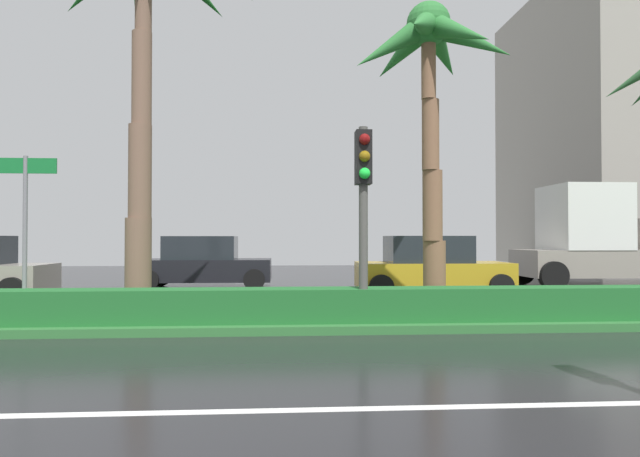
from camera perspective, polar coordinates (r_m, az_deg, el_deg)
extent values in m
cube|color=black|center=(12.85, -18.76, -8.59)|extent=(90.00, 42.00, 0.10)
cube|color=#2D6B33|center=(11.88, -20.02, -8.60)|extent=(85.50, 4.00, 0.15)
cube|color=#1E6028|center=(10.50, -22.17, -7.53)|extent=(76.50, 0.70, 0.60)
cylinder|color=brown|center=(11.85, -18.37, -3.60)|extent=(0.53, 0.53, 1.92)
cylinder|color=brown|center=(11.92, -18.20, 5.67)|extent=(0.47, 0.47, 1.92)
cylinder|color=brown|center=(12.29, -18.03, 14.61)|extent=(0.40, 0.40, 1.92)
cylinder|color=brown|center=(11.64, 11.81, -4.82)|extent=(0.46, 0.46, 1.45)
cylinder|color=brown|center=(11.57, 11.61, 2.36)|extent=(0.41, 0.41, 1.45)
cylinder|color=brown|center=(11.68, 11.41, 9.52)|extent=(0.35, 0.35, 1.45)
cylinder|color=brown|center=(11.97, 11.22, 16.43)|extent=(0.30, 0.30, 1.45)
sphere|color=#2B7232|center=(12.24, 11.20, 20.13)|extent=(0.90, 0.90, 0.90)
cone|color=#2B7232|center=(12.29, 15.28, 18.41)|extent=(1.93, 0.73, 1.19)
cone|color=#2B7232|center=(12.89, 12.52, 17.54)|extent=(1.53, 1.88, 1.15)
cone|color=#2B7232|center=(12.72, 8.55, 17.66)|extent=(1.36, 1.93, 1.20)
cone|color=#2B7232|center=(11.82, 7.60, 18.41)|extent=(1.89, 0.79, 1.44)
cone|color=#2B7232|center=(11.35, 10.52, 20.17)|extent=(1.27, 1.96, 1.15)
cone|color=#2B7232|center=(11.55, 14.04, 19.27)|extent=(1.35, 1.91, 1.33)
cylinder|color=#4C4C47|center=(9.79, 4.53, 0.40)|extent=(0.16, 0.16, 3.49)
cube|color=black|center=(9.89, 4.52, 7.35)|extent=(0.28, 0.32, 0.96)
sphere|color=maroon|center=(9.77, 4.66, 9.23)|extent=(0.20, 0.20, 0.20)
sphere|color=#7F600F|center=(9.72, 4.66, 7.49)|extent=(0.20, 0.20, 0.20)
sphere|color=#1EEA3F|center=(9.68, 4.66, 5.74)|extent=(0.20, 0.20, 0.20)
cylinder|color=slate|center=(11.26, -28.32, -0.92)|extent=(0.08, 0.08, 3.00)
cube|color=#146B2D|center=(11.34, -28.27, 5.77)|extent=(1.10, 0.03, 0.28)
cylinder|color=black|center=(17.42, -26.79, -5.23)|extent=(0.68, 0.22, 0.68)
cylinder|color=black|center=(15.78, -29.36, -5.66)|extent=(0.68, 0.22, 0.68)
cube|color=black|center=(18.56, -11.81, -4.25)|extent=(4.30, 1.76, 0.72)
cube|color=#1E2328|center=(18.56, -12.26, -1.96)|extent=(2.30, 1.58, 0.76)
cylinder|color=black|center=(19.32, -6.56, -4.91)|extent=(0.68, 0.22, 0.68)
cylinder|color=black|center=(17.53, -6.85, -5.31)|extent=(0.68, 0.22, 0.68)
cylinder|color=black|center=(19.76, -16.20, -4.79)|extent=(0.68, 0.22, 0.68)
cylinder|color=black|center=(18.01, -17.44, -5.15)|extent=(0.68, 0.22, 0.68)
cube|color=#B28C1E|center=(16.10, 11.63, -4.75)|extent=(4.30, 1.76, 0.72)
cube|color=#1E2328|center=(16.03, 11.10, -2.12)|extent=(2.30, 1.58, 0.76)
cylinder|color=black|center=(17.47, 16.09, -5.29)|extent=(0.68, 0.22, 0.68)
cylinder|color=black|center=(15.80, 18.32, -5.73)|extent=(0.68, 0.22, 0.68)
cylinder|color=black|center=(16.65, 5.29, -5.54)|extent=(0.68, 0.22, 0.68)
cylinder|color=black|center=(14.88, 6.39, -6.07)|extent=(0.68, 0.22, 0.68)
cube|color=gray|center=(21.35, 28.16, -3.16)|extent=(6.40, 2.30, 0.90)
cube|color=silver|center=(20.81, 25.67, 1.03)|extent=(2.30, 2.35, 2.20)
cylinder|color=black|center=(21.13, 20.23, -4.19)|extent=(0.92, 0.30, 0.92)
cylinder|color=black|center=(19.02, 23.10, -4.53)|extent=(0.92, 0.30, 0.92)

